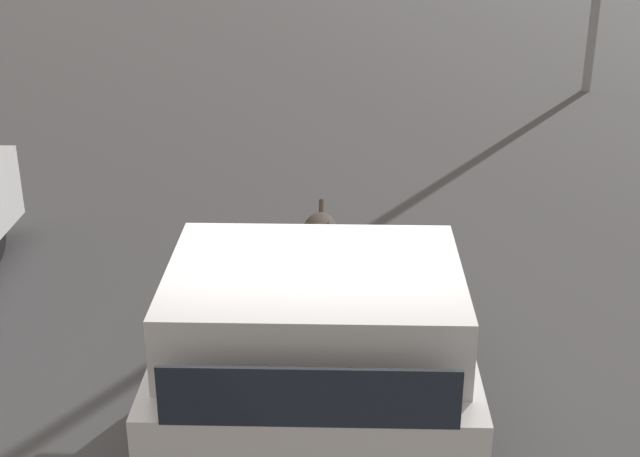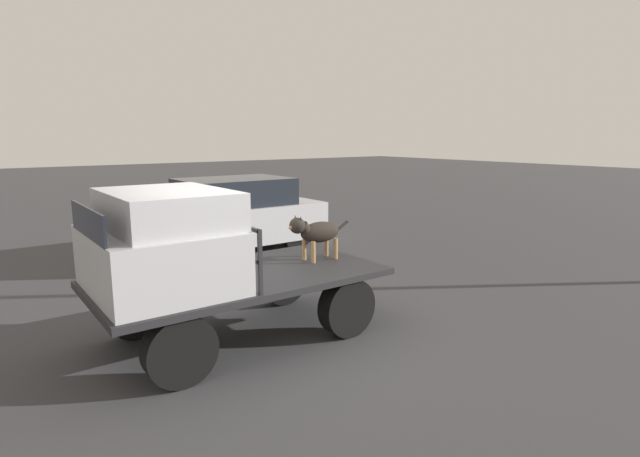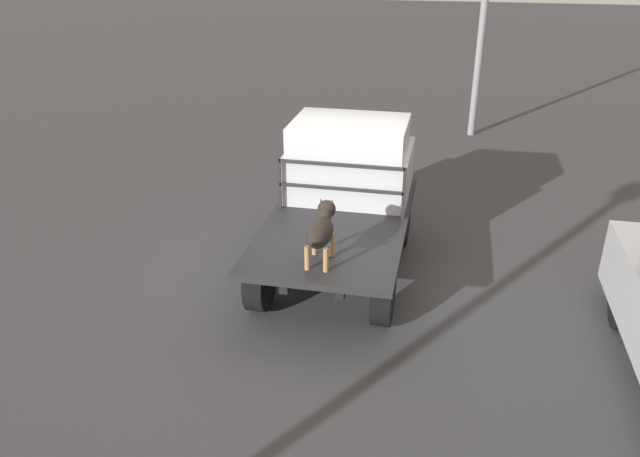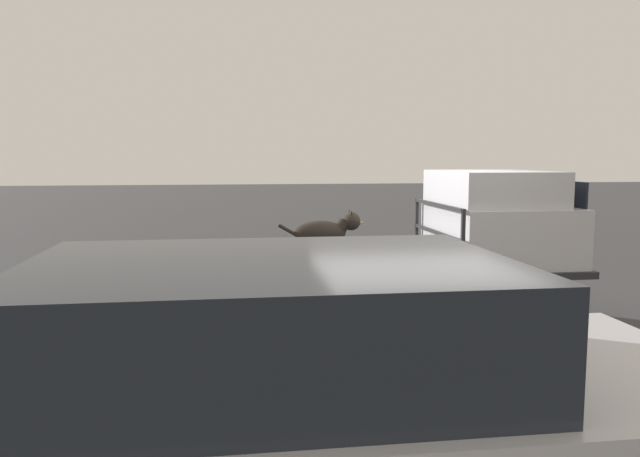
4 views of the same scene
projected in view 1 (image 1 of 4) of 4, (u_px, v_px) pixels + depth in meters
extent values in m
cylinder|color=black|center=(418.00, 337.00, 7.16)|extent=(0.75, 0.24, 0.75)
cylinder|color=black|center=(228.00, 334.00, 7.20)|extent=(0.75, 0.24, 0.75)
cube|color=black|center=(366.00, 382.00, 6.07)|extent=(3.23, 0.10, 0.18)
cube|color=black|center=(272.00, 381.00, 6.08)|extent=(3.23, 0.10, 0.18)
cube|color=#232326|center=(319.00, 365.00, 6.02)|extent=(3.51, 1.85, 0.08)
cube|color=#B7B7BC|center=(314.00, 400.00, 4.97)|extent=(1.45, 1.73, 0.68)
cube|color=#B7B7BC|center=(315.00, 303.00, 4.85)|extent=(1.23, 1.59, 0.42)
cube|color=black|center=(309.00, 398.00, 4.12)|extent=(0.02, 1.42, 0.31)
cube|color=#232326|center=(450.00, 329.00, 5.67)|extent=(0.04, 0.04, 0.72)
cube|color=#232326|center=(187.00, 326.00, 5.71)|extent=(0.04, 0.04, 0.72)
cube|color=#232326|center=(318.00, 280.00, 5.56)|extent=(0.04, 1.69, 0.04)
cube|color=#232326|center=(318.00, 327.00, 5.69)|extent=(0.04, 1.69, 0.04)
cylinder|color=#9E7547|center=(333.00, 272.00, 6.92)|extent=(0.06, 0.06, 0.29)
cylinder|color=#9E7547|center=(306.00, 272.00, 6.93)|extent=(0.06, 0.06, 0.29)
cylinder|color=#9E7547|center=(334.00, 252.00, 7.28)|extent=(0.06, 0.06, 0.29)
cylinder|color=#9E7547|center=(308.00, 252.00, 7.28)|extent=(0.06, 0.06, 0.29)
ellipsoid|color=black|center=(320.00, 234.00, 7.01)|extent=(0.62, 0.29, 0.29)
sphere|color=#9E7547|center=(319.00, 249.00, 6.87)|extent=(0.13, 0.13, 0.13)
cylinder|color=black|center=(319.00, 239.00, 6.74)|extent=(0.20, 0.16, 0.20)
sphere|color=black|center=(319.00, 238.00, 6.61)|extent=(0.22, 0.22, 0.22)
cone|color=#9E7547|center=(318.00, 245.00, 6.53)|extent=(0.12, 0.12, 0.12)
cone|color=black|center=(327.00, 226.00, 6.59)|extent=(0.06, 0.08, 0.10)
cone|color=black|center=(311.00, 226.00, 6.59)|extent=(0.06, 0.08, 0.10)
cylinder|color=black|center=(321.00, 214.00, 7.33)|extent=(0.26, 0.04, 0.18)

